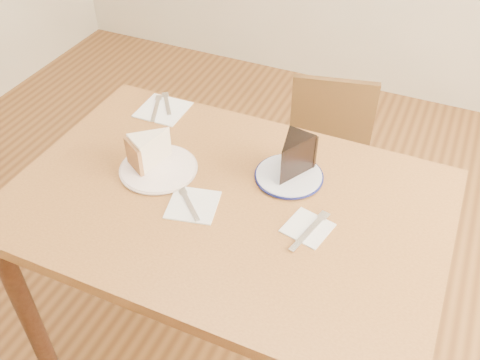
% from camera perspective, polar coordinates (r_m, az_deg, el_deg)
% --- Properties ---
extents(ground, '(4.00, 4.00, 0.00)m').
position_cam_1_polar(ground, '(2.07, -1.09, -17.35)').
color(ground, '#4C2D14').
rests_on(ground, ground).
extents(table, '(1.20, 0.80, 0.75)m').
position_cam_1_polar(table, '(1.55, -1.40, -4.68)').
color(table, brown).
rests_on(table, ground).
extents(chair_far, '(0.45, 0.45, 0.76)m').
position_cam_1_polar(chair_far, '(2.11, 9.03, 1.02)').
color(chair_far, '#372210').
rests_on(chair_far, ground).
extents(plate_cream, '(0.22, 0.22, 0.01)m').
position_cam_1_polar(plate_cream, '(1.59, -8.68, 1.20)').
color(plate_cream, white).
rests_on(plate_cream, table).
extents(plate_navy, '(0.19, 0.19, 0.01)m').
position_cam_1_polar(plate_navy, '(1.55, 5.24, 0.43)').
color(plate_navy, white).
rests_on(plate_navy, table).
extents(carrot_cake, '(0.13, 0.14, 0.09)m').
position_cam_1_polar(carrot_cake, '(1.58, -9.23, 3.27)').
color(carrot_cake, '#EEDEC5').
rests_on(carrot_cake, plate_cream).
extents(chocolate_cake, '(0.11, 0.14, 0.10)m').
position_cam_1_polar(chocolate_cake, '(1.52, 5.48, 2.19)').
color(chocolate_cake, black).
rests_on(chocolate_cake, plate_navy).
extents(napkin_cream, '(0.16, 0.16, 0.00)m').
position_cam_1_polar(napkin_cream, '(1.47, -5.04, -2.65)').
color(napkin_cream, white).
rests_on(napkin_cream, table).
extents(napkin_navy, '(0.13, 0.13, 0.00)m').
position_cam_1_polar(napkin_navy, '(1.41, 7.23, -5.08)').
color(napkin_navy, white).
rests_on(napkin_navy, table).
extents(napkin_spare, '(0.16, 0.16, 0.00)m').
position_cam_1_polar(napkin_spare, '(1.85, -8.23, 7.45)').
color(napkin_spare, white).
rests_on(napkin_spare, table).
extents(fork_cream, '(0.11, 0.11, 0.00)m').
position_cam_1_polar(fork_cream, '(1.46, -5.44, -2.58)').
color(fork_cream, silver).
rests_on(fork_cream, napkin_cream).
extents(knife_navy, '(0.06, 0.17, 0.00)m').
position_cam_1_polar(knife_navy, '(1.40, 7.38, -5.45)').
color(knife_navy, silver).
rests_on(knife_navy, napkin_navy).
extents(fork_spare, '(0.09, 0.12, 0.00)m').
position_cam_1_polar(fork_spare, '(1.87, -7.78, 8.05)').
color(fork_spare, silver).
rests_on(fork_spare, napkin_spare).
extents(knife_spare, '(0.07, 0.15, 0.00)m').
position_cam_1_polar(knife_spare, '(1.85, -8.96, 7.52)').
color(knife_spare, silver).
rests_on(knife_spare, napkin_spare).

